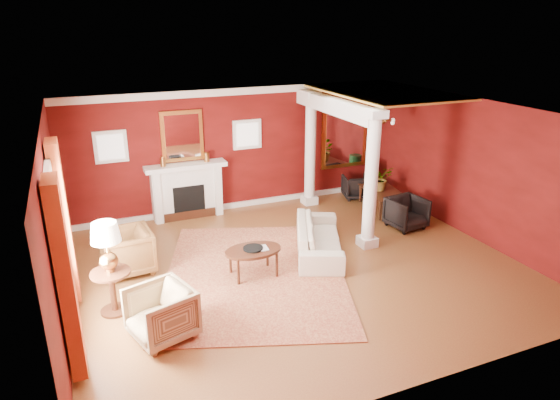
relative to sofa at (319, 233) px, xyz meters
name	(u,v)px	position (x,y,z in m)	size (l,w,h in m)	color
ground	(298,267)	(-0.65, -0.43, -0.42)	(8.00, 8.00, 0.00)	brown
room_shell	(299,164)	(-0.65, -0.43, 1.60)	(8.04, 7.04, 2.92)	#640E0D
fireplace	(187,191)	(-1.95, 2.88, 0.23)	(1.85, 0.42, 1.29)	white
overmantel_mirror	(182,136)	(-1.95, 3.02, 1.48)	(0.95, 0.07, 1.15)	gold
flank_window_left	(111,147)	(-3.50, 3.03, 1.38)	(0.70, 0.07, 0.70)	white
flank_window_right	(247,134)	(-0.40, 3.03, 1.38)	(0.70, 0.07, 0.70)	white
left_window	(63,246)	(-4.55, -1.03, 1.01)	(0.21, 2.55, 2.60)	white
column_front	(371,180)	(1.05, -0.13, 1.01)	(0.36, 0.36, 2.80)	white
column_back	(310,148)	(1.05, 2.57, 1.01)	(0.36, 0.36, 2.80)	white
header_beam	(334,106)	(1.05, 1.47, 2.20)	(0.30, 3.20, 0.32)	white
amber_ceiling	(384,92)	(2.20, 1.32, 2.45)	(2.30, 3.40, 0.04)	gold
dining_mirror	(344,135)	(2.25, 3.02, 1.13)	(1.30, 0.07, 1.70)	gold
chandelier	(383,120)	(2.25, 1.37, 1.83)	(0.60, 0.62, 0.75)	#A76F34
crown_trim	(236,91)	(-0.65, 3.03, 2.40)	(8.00, 0.08, 0.16)	white
base_trim	(239,204)	(-0.65, 3.03, -0.36)	(8.00, 0.08, 0.12)	white
rug	(255,274)	(-1.49, -0.38, -0.41)	(3.20, 4.26, 0.02)	maroon
sofa	(319,233)	(0.00, 0.00, 0.00)	(2.14, 0.63, 0.84)	beige
armchair_leopard	(127,250)	(-3.60, 0.62, 0.03)	(0.87, 0.82, 0.90)	black
armchair_stripe	(161,311)	(-3.39, -1.62, 0.01)	(0.83, 0.78, 0.86)	tan
coffee_table	(253,252)	(-1.52, -0.40, 0.06)	(1.03, 1.03, 0.52)	black
coffee_book	(258,243)	(-1.45, -0.43, 0.23)	(0.18, 0.02, 0.24)	black
side_table	(108,253)	(-3.97, -0.66, 0.62)	(0.61, 0.61, 1.53)	black
dining_table	(384,195)	(2.51, 1.49, -0.03)	(1.38, 0.49, 0.77)	black
dining_chair_near	(407,211)	(2.36, 0.36, -0.04)	(0.74, 0.69, 0.76)	black
dining_chair_far	(356,186)	(2.34, 2.49, -0.09)	(0.64, 0.60, 0.65)	black
green_urn	(371,182)	(2.85, 2.57, -0.07)	(0.37, 0.37, 0.88)	#133E1C
potted_plant	(381,170)	(2.44, 1.57, 0.59)	(0.53, 0.59, 0.46)	#26591E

